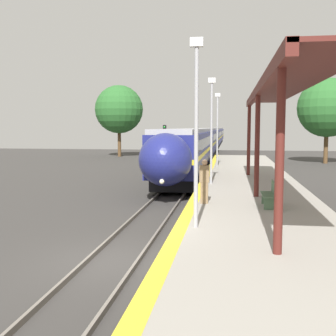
{
  "coord_description": "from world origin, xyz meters",
  "views": [
    {
      "loc": [
        3.25,
        -11.37,
        3.82
      ],
      "look_at": [
        0.59,
        6.52,
        2.07
      ],
      "focal_mm": 45.0,
      "sensor_mm": 36.0,
      "label": 1
    }
  ],
  "objects_px": {
    "platform_bench": "(270,194)",
    "lamppost_mid": "(212,124)",
    "train": "(209,138)",
    "person_waiting": "(204,181)",
    "railway_signal": "(165,143)",
    "lamppost_near": "(196,120)",
    "lamppost_far": "(217,125)"
  },
  "relations": [
    {
      "from": "train",
      "to": "platform_bench",
      "type": "distance_m",
      "value": 50.22
    },
    {
      "from": "train",
      "to": "person_waiting",
      "type": "height_order",
      "value": "train"
    },
    {
      "from": "railway_signal",
      "to": "train",
      "type": "bearing_deg",
      "value": 85.35
    },
    {
      "from": "platform_bench",
      "to": "lamppost_mid",
      "type": "height_order",
      "value": "lamppost_mid"
    },
    {
      "from": "lamppost_near",
      "to": "lamppost_far",
      "type": "height_order",
      "value": "same"
    },
    {
      "from": "platform_bench",
      "to": "lamppost_far",
      "type": "bearing_deg",
      "value": 98.83
    },
    {
      "from": "platform_bench",
      "to": "lamppost_mid",
      "type": "xyz_separation_m",
      "value": [
        -2.37,
        5.9,
        2.54
      ]
    },
    {
      "from": "railway_signal",
      "to": "lamppost_far",
      "type": "relative_size",
      "value": 0.77
    },
    {
      "from": "lamppost_near",
      "to": "lamppost_mid",
      "type": "height_order",
      "value": "same"
    },
    {
      "from": "lamppost_mid",
      "to": "platform_bench",
      "type": "bearing_deg",
      "value": -68.09
    },
    {
      "from": "lamppost_near",
      "to": "lamppost_mid",
      "type": "xyz_separation_m",
      "value": [
        0.0,
        9.37,
        0.0
      ]
    },
    {
      "from": "lamppost_mid",
      "to": "person_waiting",
      "type": "bearing_deg",
      "value": -89.94
    },
    {
      "from": "lamppost_far",
      "to": "train",
      "type": "bearing_deg",
      "value": 93.8
    },
    {
      "from": "person_waiting",
      "to": "lamppost_near",
      "type": "distance_m",
      "value": 4.38
    },
    {
      "from": "lamppost_near",
      "to": "train",
      "type": "bearing_deg",
      "value": 92.47
    },
    {
      "from": "person_waiting",
      "to": "platform_bench",
      "type": "bearing_deg",
      "value": -8.07
    },
    {
      "from": "train",
      "to": "person_waiting",
      "type": "xyz_separation_m",
      "value": [
        2.31,
        -49.66,
        -0.28
      ]
    },
    {
      "from": "train",
      "to": "person_waiting",
      "type": "bearing_deg",
      "value": -87.34
    },
    {
      "from": "person_waiting",
      "to": "lamppost_far",
      "type": "xyz_separation_m",
      "value": [
        -0.01,
        14.94,
        2.16
      ]
    },
    {
      "from": "train",
      "to": "lamppost_mid",
      "type": "relative_size",
      "value": 17.44
    },
    {
      "from": "train",
      "to": "railway_signal",
      "type": "relative_size",
      "value": 22.63
    },
    {
      "from": "person_waiting",
      "to": "lamppost_far",
      "type": "bearing_deg",
      "value": 90.02
    },
    {
      "from": "platform_bench",
      "to": "lamppost_near",
      "type": "xyz_separation_m",
      "value": [
        -2.37,
        -3.47,
        2.54
      ]
    },
    {
      "from": "platform_bench",
      "to": "lamppost_far",
      "type": "relative_size",
      "value": 0.29
    },
    {
      "from": "lamppost_near",
      "to": "lamppost_far",
      "type": "relative_size",
      "value": 1.0
    },
    {
      "from": "platform_bench",
      "to": "person_waiting",
      "type": "xyz_separation_m",
      "value": [
        -2.37,
        0.34,
        0.37
      ]
    },
    {
      "from": "lamppost_near",
      "to": "lamppost_mid",
      "type": "bearing_deg",
      "value": 90.0
    },
    {
      "from": "railway_signal",
      "to": "platform_bench",
      "type": "bearing_deg",
      "value": -71.21
    },
    {
      "from": "person_waiting",
      "to": "lamppost_far",
      "type": "height_order",
      "value": "lamppost_far"
    },
    {
      "from": "train",
      "to": "lamppost_far",
      "type": "height_order",
      "value": "lamppost_far"
    },
    {
      "from": "railway_signal",
      "to": "lamppost_far",
      "type": "height_order",
      "value": "lamppost_far"
    },
    {
      "from": "train",
      "to": "railway_signal",
      "type": "height_order",
      "value": "railway_signal"
    }
  ]
}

